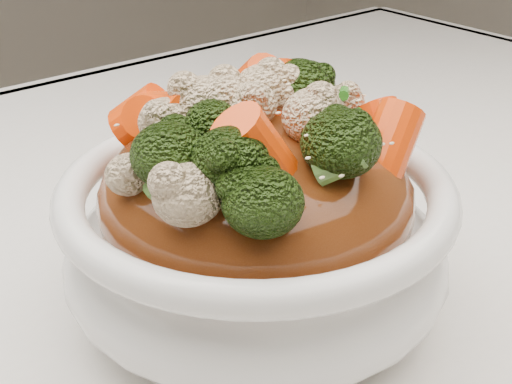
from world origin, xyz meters
TOP-DOWN VIEW (x-y plane):
  - tablecloth at (0.00, 0.00)m, footprint 1.20×0.80m
  - bowl at (0.01, -0.03)m, footprint 0.21×0.21m
  - sauce_base at (0.01, -0.03)m, footprint 0.17×0.17m
  - carrots at (0.01, -0.03)m, footprint 0.17×0.17m
  - broccoli at (0.01, -0.03)m, footprint 0.17×0.17m
  - cauliflower at (0.01, -0.03)m, footprint 0.17×0.17m
  - scallions at (0.01, -0.03)m, footprint 0.13×0.13m
  - sesame_seeds at (0.01, -0.03)m, footprint 0.15×0.15m

SIDE VIEW (x-z plane):
  - tablecloth at x=0.00m, z-range 0.71..0.75m
  - bowl at x=0.01m, z-range 0.75..0.83m
  - sauce_base at x=0.01m, z-range 0.77..0.86m
  - cauliflower at x=0.01m, z-range 0.86..0.89m
  - broccoli at x=0.01m, z-range 0.86..0.90m
  - carrots at x=0.01m, z-range 0.85..0.90m
  - scallions at x=0.01m, z-range 0.87..0.89m
  - sesame_seeds at x=0.01m, z-range 0.87..0.88m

